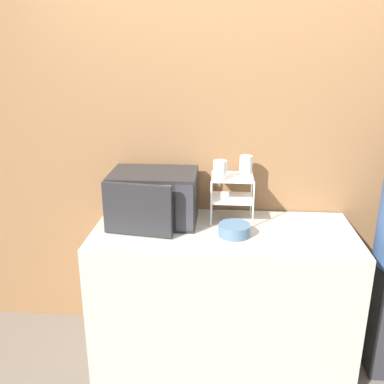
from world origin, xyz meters
The scene contains 7 objects.
wall_back centered at (0.00, 0.71, 1.30)m, with size 8.00×0.06×2.60m.
counter centered at (0.00, 0.34, 0.45)m, with size 1.57×0.67×0.89m.
microwave centered at (-0.44, 0.43, 1.05)m, with size 0.53×0.45×0.32m.
dish_rack centered at (0.05, 0.50, 1.10)m, with size 0.26×0.23×0.29m.
glass_front_left centered at (-0.03, 0.44, 1.24)m, with size 0.08×0.08×0.11m.
glass_back_right centered at (0.13, 0.57, 1.24)m, with size 0.08×0.08×0.11m.
bowl centered at (0.06, 0.26, 0.93)m, with size 0.18×0.18×0.07m.
Camera 1 is at (-0.01, -2.02, 1.93)m, focal length 40.00 mm.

